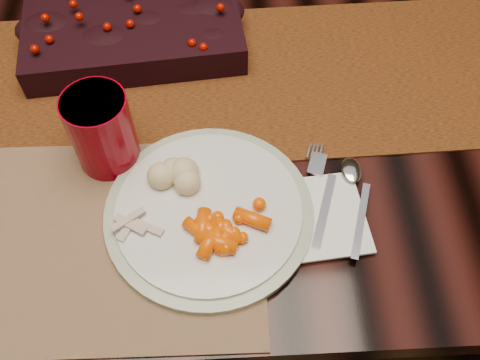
{
  "coord_description": "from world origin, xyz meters",
  "views": [
    {
      "loc": [
        0.02,
        -0.67,
        1.4
      ],
      "look_at": [
        0.04,
        -0.28,
        0.8
      ],
      "focal_mm": 40.0,
      "sensor_mm": 36.0,
      "label": 1
    }
  ],
  "objects_px": {
    "baby_carrots": "(224,226)",
    "dining_table": "(218,180)",
    "dinner_plate": "(209,212)",
    "mashed_potatoes": "(173,175)",
    "centerpiece": "(133,32)",
    "turkey_shreds": "(140,224)",
    "napkin": "(324,216)",
    "placemat_main": "(103,239)",
    "red_cup": "(102,131)"
  },
  "relations": [
    {
      "from": "baby_carrots",
      "to": "dining_table",
      "type": "bearing_deg",
      "value": 92.06
    },
    {
      "from": "dinner_plate",
      "to": "mashed_potatoes",
      "type": "relative_size",
      "value": 4.04
    },
    {
      "from": "centerpiece",
      "to": "turkey_shreds",
      "type": "distance_m",
      "value": 0.36
    },
    {
      "from": "dinner_plate",
      "to": "napkin",
      "type": "relative_size",
      "value": 2.21
    },
    {
      "from": "centerpiece",
      "to": "turkey_shreds",
      "type": "bearing_deg",
      "value": -85.55
    },
    {
      "from": "dining_table",
      "to": "dinner_plate",
      "type": "distance_m",
      "value": 0.49
    },
    {
      "from": "turkey_shreds",
      "to": "napkin",
      "type": "bearing_deg",
      "value": 2.65
    },
    {
      "from": "centerpiece",
      "to": "mashed_potatoes",
      "type": "xyz_separation_m",
      "value": [
        0.07,
        -0.29,
        -0.0
      ]
    },
    {
      "from": "dining_table",
      "to": "dinner_plate",
      "type": "xyz_separation_m",
      "value": [
        -0.01,
        -0.3,
        0.39
      ]
    },
    {
      "from": "dining_table",
      "to": "placemat_main",
      "type": "distance_m",
      "value": 0.53
    },
    {
      "from": "red_cup",
      "to": "dinner_plate",
      "type": "bearing_deg",
      "value": -36.36
    },
    {
      "from": "turkey_shreds",
      "to": "napkin",
      "type": "relative_size",
      "value": 0.52
    },
    {
      "from": "dinner_plate",
      "to": "turkey_shreds",
      "type": "distance_m",
      "value": 0.09
    },
    {
      "from": "baby_carrots",
      "to": "mashed_potatoes",
      "type": "bearing_deg",
      "value": 131.17
    },
    {
      "from": "dinner_plate",
      "to": "baby_carrots",
      "type": "xyz_separation_m",
      "value": [
        0.02,
        -0.03,
        0.02
      ]
    },
    {
      "from": "mashed_potatoes",
      "to": "baby_carrots",
      "type": "bearing_deg",
      "value": -48.83
    },
    {
      "from": "centerpiece",
      "to": "baby_carrots",
      "type": "distance_m",
      "value": 0.39
    },
    {
      "from": "placemat_main",
      "to": "napkin",
      "type": "relative_size",
      "value": 3.32
    },
    {
      "from": "dinner_plate",
      "to": "centerpiece",
      "type": "bearing_deg",
      "value": 109.45
    },
    {
      "from": "centerpiece",
      "to": "placemat_main",
      "type": "height_order",
      "value": "centerpiece"
    },
    {
      "from": "placemat_main",
      "to": "dinner_plate",
      "type": "xyz_separation_m",
      "value": [
        0.14,
        0.03,
        0.01
      ]
    },
    {
      "from": "centerpiece",
      "to": "mashed_potatoes",
      "type": "height_order",
      "value": "centerpiece"
    },
    {
      "from": "dinner_plate",
      "to": "napkin",
      "type": "distance_m",
      "value": 0.16
    },
    {
      "from": "turkey_shreds",
      "to": "napkin",
      "type": "distance_m",
      "value": 0.25
    },
    {
      "from": "dining_table",
      "to": "turkey_shreds",
      "type": "height_order",
      "value": "turkey_shreds"
    },
    {
      "from": "dinner_plate",
      "to": "baby_carrots",
      "type": "bearing_deg",
      "value": -57.82
    },
    {
      "from": "placemat_main",
      "to": "baby_carrots",
      "type": "bearing_deg",
      "value": 0.03
    },
    {
      "from": "dining_table",
      "to": "dinner_plate",
      "type": "relative_size",
      "value": 6.26
    },
    {
      "from": "red_cup",
      "to": "turkey_shreds",
      "type": "bearing_deg",
      "value": -67.54
    },
    {
      "from": "centerpiece",
      "to": "red_cup",
      "type": "relative_size",
      "value": 2.92
    },
    {
      "from": "dining_table",
      "to": "turkey_shreds",
      "type": "relative_size",
      "value": 26.55
    },
    {
      "from": "placemat_main",
      "to": "red_cup",
      "type": "distance_m",
      "value": 0.15
    },
    {
      "from": "placemat_main",
      "to": "baby_carrots",
      "type": "distance_m",
      "value": 0.17
    },
    {
      "from": "dining_table",
      "to": "napkin",
      "type": "height_order",
      "value": "napkin"
    },
    {
      "from": "dinner_plate",
      "to": "mashed_potatoes",
      "type": "bearing_deg",
      "value": 136.48
    },
    {
      "from": "centerpiece",
      "to": "dinner_plate",
      "type": "bearing_deg",
      "value": -70.55
    },
    {
      "from": "dining_table",
      "to": "centerpiece",
      "type": "xyz_separation_m",
      "value": [
        -0.13,
        0.03,
        0.41
      ]
    },
    {
      "from": "centerpiece",
      "to": "napkin",
      "type": "distance_m",
      "value": 0.45
    },
    {
      "from": "placemat_main",
      "to": "red_cup",
      "type": "relative_size",
      "value": 3.51
    },
    {
      "from": "centerpiece",
      "to": "red_cup",
      "type": "distance_m",
      "value": 0.23
    },
    {
      "from": "turkey_shreds",
      "to": "red_cup",
      "type": "height_order",
      "value": "red_cup"
    },
    {
      "from": "baby_carrots",
      "to": "napkin",
      "type": "relative_size",
      "value": 0.77
    },
    {
      "from": "mashed_potatoes",
      "to": "red_cup",
      "type": "height_order",
      "value": "red_cup"
    },
    {
      "from": "mashed_potatoes",
      "to": "dining_table",
      "type": "bearing_deg",
      "value": 77.88
    },
    {
      "from": "centerpiece",
      "to": "napkin",
      "type": "xyz_separation_m",
      "value": [
        0.28,
        -0.35,
        -0.03
      ]
    },
    {
      "from": "placemat_main",
      "to": "red_cup",
      "type": "height_order",
      "value": "red_cup"
    },
    {
      "from": "mashed_potatoes",
      "to": "turkey_shreds",
      "type": "height_order",
      "value": "mashed_potatoes"
    },
    {
      "from": "placemat_main",
      "to": "napkin",
      "type": "bearing_deg",
      "value": 4.52
    },
    {
      "from": "mashed_potatoes",
      "to": "turkey_shreds",
      "type": "relative_size",
      "value": 1.05
    },
    {
      "from": "centerpiece",
      "to": "placemat_main",
      "type": "distance_m",
      "value": 0.37
    }
  ]
}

